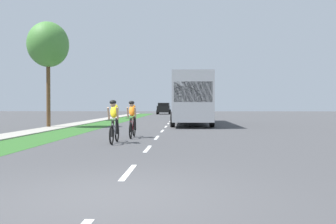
{
  "coord_description": "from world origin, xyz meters",
  "views": [
    {
      "loc": [
        1.13,
        -5.39,
        1.38
      ],
      "look_at": [
        0.2,
        16.67,
        0.98
      ],
      "focal_mm": 38.52,
      "sensor_mm": 36.0,
      "label": 1
    }
  ],
  "objects_px": {
    "sedan_white": "(185,109)",
    "bus_silver": "(191,97)",
    "pickup_dark_green": "(188,110)",
    "street_tree_near": "(48,45)",
    "cyclist_trailing": "(132,119)",
    "suv_black": "(164,108)",
    "cyclist_lead": "(114,121)"
  },
  "relations": [
    {
      "from": "sedan_white",
      "to": "bus_silver",
      "type": "bearing_deg",
      "value": -89.57
    },
    {
      "from": "pickup_dark_green",
      "to": "street_tree_near",
      "type": "distance_m",
      "value": 24.1
    },
    {
      "from": "street_tree_near",
      "to": "cyclist_trailing",
      "type": "bearing_deg",
      "value": -47.78
    },
    {
      "from": "bus_silver",
      "to": "suv_black",
      "type": "xyz_separation_m",
      "value": [
        -3.67,
        30.47,
        -1.03
      ]
    },
    {
      "from": "bus_silver",
      "to": "pickup_dark_green",
      "type": "relative_size",
      "value": 2.27
    },
    {
      "from": "cyclist_lead",
      "to": "sedan_white",
      "type": "height_order",
      "value": "cyclist_lead"
    },
    {
      "from": "pickup_dark_green",
      "to": "sedan_white",
      "type": "bearing_deg",
      "value": 90.7
    },
    {
      "from": "pickup_dark_green",
      "to": "cyclist_lead",
      "type": "bearing_deg",
      "value": -95.66
    },
    {
      "from": "pickup_dark_green",
      "to": "suv_black",
      "type": "distance_m",
      "value": 13.58
    },
    {
      "from": "bus_silver",
      "to": "street_tree_near",
      "type": "height_order",
      "value": "street_tree_near"
    },
    {
      "from": "bus_silver",
      "to": "suv_black",
      "type": "height_order",
      "value": "bus_silver"
    },
    {
      "from": "cyclist_trailing",
      "to": "pickup_dark_green",
      "type": "distance_m",
      "value": 28.97
    },
    {
      "from": "cyclist_lead",
      "to": "pickup_dark_green",
      "type": "distance_m",
      "value": 31.26
    },
    {
      "from": "cyclist_trailing",
      "to": "sedan_white",
      "type": "xyz_separation_m",
      "value": [
        2.44,
        53.29,
        -0.04
      ]
    },
    {
      "from": "bus_silver",
      "to": "sedan_white",
      "type": "height_order",
      "value": "bus_silver"
    },
    {
      "from": "pickup_dark_green",
      "to": "street_tree_near",
      "type": "xyz_separation_m",
      "value": [
        -9.01,
        -21.92,
        4.33
      ]
    },
    {
      "from": "bus_silver",
      "to": "suv_black",
      "type": "distance_m",
      "value": 30.71
    },
    {
      "from": "cyclist_trailing",
      "to": "pickup_dark_green",
      "type": "height_order",
      "value": "pickup_dark_green"
    },
    {
      "from": "cyclist_trailing",
      "to": "street_tree_near",
      "type": "bearing_deg",
      "value": 132.22
    },
    {
      "from": "cyclist_lead",
      "to": "street_tree_near",
      "type": "bearing_deg",
      "value": 122.85
    },
    {
      "from": "suv_black",
      "to": "sedan_white",
      "type": "height_order",
      "value": "suv_black"
    },
    {
      "from": "cyclist_lead",
      "to": "cyclist_trailing",
      "type": "distance_m",
      "value": 2.29
    },
    {
      "from": "suv_black",
      "to": "bus_silver",
      "type": "bearing_deg",
      "value": -83.13
    },
    {
      "from": "cyclist_lead",
      "to": "bus_silver",
      "type": "height_order",
      "value": "bus_silver"
    },
    {
      "from": "pickup_dark_green",
      "to": "bus_silver",
      "type": "bearing_deg",
      "value": -89.94
    },
    {
      "from": "cyclist_lead",
      "to": "cyclist_trailing",
      "type": "relative_size",
      "value": 1.0
    },
    {
      "from": "suv_black",
      "to": "pickup_dark_green",
      "type": "bearing_deg",
      "value": -74.39
    },
    {
      "from": "bus_silver",
      "to": "street_tree_near",
      "type": "distance_m",
      "value": 10.59
    },
    {
      "from": "street_tree_near",
      "to": "cyclist_lead",
      "type": "bearing_deg",
      "value": -57.15
    },
    {
      "from": "cyclist_lead",
      "to": "suv_black",
      "type": "relative_size",
      "value": 0.37
    },
    {
      "from": "cyclist_lead",
      "to": "bus_silver",
      "type": "relative_size",
      "value": 0.15
    },
    {
      "from": "cyclist_lead",
      "to": "sedan_white",
      "type": "distance_m",
      "value": 55.63
    }
  ]
}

